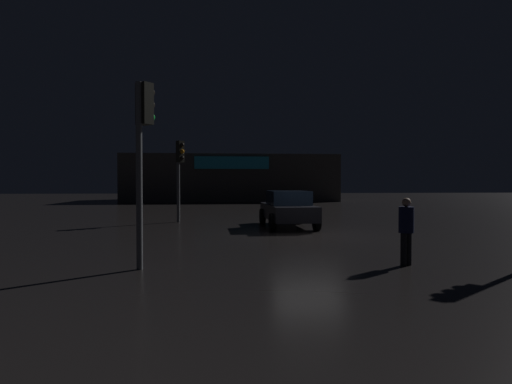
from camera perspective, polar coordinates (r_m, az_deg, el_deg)
The scene contains 6 objects.
ground_plane at distance 15.49m, azimuth 7.07°, elevation -5.78°, with size 120.00×120.00×0.00m, color black.
store_building at distance 45.73m, azimuth -3.47°, elevation 1.84°, with size 21.43×9.93×4.70m.
traffic_signal_main at distance 20.67m, azimuth -10.19°, elevation 3.55°, with size 0.42×0.43×3.88m.
traffic_signal_cross_left at distance 9.72m, azimuth -14.87°, elevation 7.44°, with size 0.42×0.43×4.08m.
car_near at distance 18.16m, azimuth 4.27°, elevation -2.18°, with size 2.08×4.51×1.55m.
pedestrian at distance 10.34m, azimuth 19.46°, elevation -4.38°, with size 0.45×0.45×1.55m.
Camera 1 is at (-3.30, -15.01, 1.90)m, focal length 29.89 mm.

